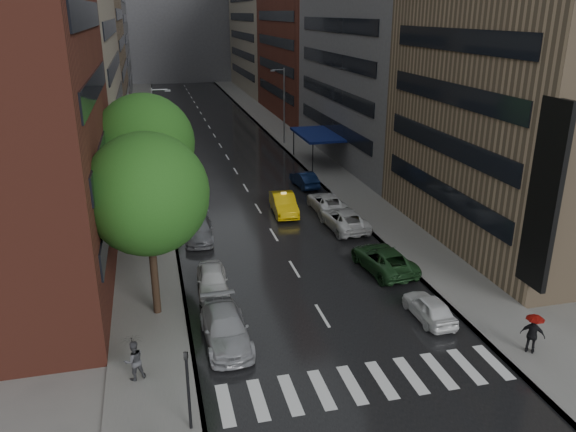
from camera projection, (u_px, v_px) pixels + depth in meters
name	position (u px, v px, depth m)	size (l,w,h in m)	color
ground	(347.00, 358.00, 26.56)	(220.00, 220.00, 0.00)	gray
road	(216.00, 139.00, 72.13)	(14.00, 140.00, 0.01)	black
sidewalk_left	(144.00, 142.00, 70.07)	(4.00, 140.00, 0.15)	gray
sidewalk_right	(284.00, 135.00, 74.15)	(4.00, 140.00, 0.15)	gray
crosswalk	(367.00, 382.00, 24.78)	(13.15, 2.80, 0.01)	silver
buildings_left	(84.00, 7.00, 71.26)	(8.00, 108.00, 38.00)	maroon
buildings_right	(315.00, 14.00, 76.48)	(8.05, 109.10, 36.00)	#937A5B
building_far	(176.00, 9.00, 128.62)	(40.00, 14.00, 32.00)	slate
tree_near	(147.00, 194.00, 28.02)	(6.25, 6.25, 9.97)	#382619
tree_mid	(145.00, 144.00, 37.09)	(6.59, 6.59, 10.50)	#382619
tree_far	(145.00, 127.00, 50.72)	(5.13, 5.13, 8.18)	#382619
taxi	(284.00, 204.00, 45.22)	(1.73, 4.97, 1.64)	yellow
parked_cars_left	(205.00, 255.00, 36.02)	(2.67, 24.31, 1.54)	#9C9DA1
parked_cars_right	(349.00, 225.00, 41.04)	(3.05, 28.99, 1.53)	white
ped_black_umbrella	(133.00, 355.00, 24.39)	(1.08, 0.98, 2.09)	#444449
ped_red_umbrella	(533.00, 330.00, 26.33)	(1.12, 1.07, 2.01)	black
traffic_light	(188.00, 383.00, 21.15)	(0.18, 0.15, 3.45)	black
street_lamp_left	(156.00, 136.00, 50.47)	(1.74, 0.22, 9.00)	gray
street_lamp_right	(284.00, 104.00, 67.65)	(1.74, 0.22, 9.00)	gray
awning	(317.00, 135.00, 59.42)	(4.00, 8.00, 3.12)	navy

